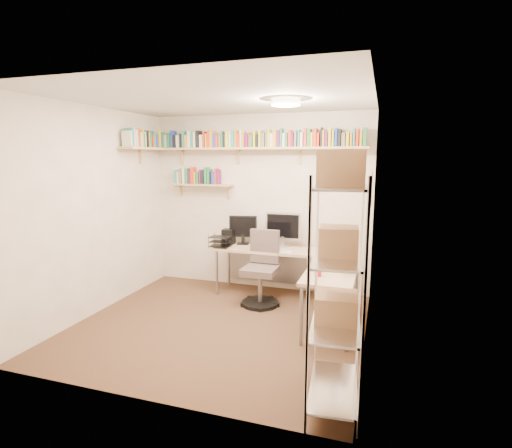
# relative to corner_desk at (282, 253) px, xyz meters

# --- Properties ---
(ground) EXTENTS (3.20, 3.20, 0.00)m
(ground) POSITION_rel_corner_desk_xyz_m (-0.49, -0.96, -0.66)
(ground) COLOR #472F1E
(ground) RESTS_ON ground
(room_shell) EXTENTS (3.24, 3.04, 2.52)m
(room_shell) POSITION_rel_corner_desk_xyz_m (-0.49, -0.96, 0.89)
(room_shell) COLOR beige
(room_shell) RESTS_ON ground
(wall_shelves) EXTENTS (3.12, 1.09, 0.80)m
(wall_shelves) POSITION_rel_corner_desk_xyz_m (-0.91, 0.33, 1.37)
(wall_shelves) COLOR #D6B579
(wall_shelves) RESTS_ON ground
(corner_desk) EXTENTS (2.02, 1.69, 1.15)m
(corner_desk) POSITION_rel_corner_desk_xyz_m (0.00, 0.00, 0.00)
(corner_desk) COLOR #D5B18A
(corner_desk) RESTS_ON ground
(office_chair) EXTENTS (0.51, 0.52, 0.96)m
(office_chair) POSITION_rel_corner_desk_xyz_m (-0.23, -0.16, -0.25)
(office_chair) COLOR black
(office_chair) RESTS_ON ground
(wire_rack) EXTENTS (0.44, 0.80, 1.95)m
(wire_rack) POSITION_rel_corner_desk_xyz_m (0.93, -2.05, 0.52)
(wire_rack) COLOR silver
(wire_rack) RESTS_ON ground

